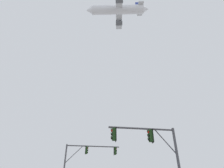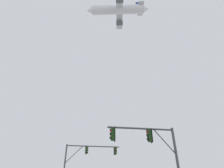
# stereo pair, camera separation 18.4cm
# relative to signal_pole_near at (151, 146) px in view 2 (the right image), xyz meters

# --- Properties ---
(signal_pole_near) EXTENTS (5.26, 0.61, 5.66)m
(signal_pole_near) POSITION_rel_signal_pole_near_xyz_m (0.00, 0.00, 0.00)
(signal_pole_near) COLOR #4C4C51
(signal_pole_near) RESTS_ON ground
(signal_pole_far) EXTENTS (6.96, 0.70, 6.46)m
(signal_pole_far) POSITION_rel_signal_pole_near_xyz_m (-5.33, 11.34, 0.64)
(signal_pole_far) COLOR #4C4C51
(signal_pole_far) RESTS_ON ground
(airplane) EXTENTS (20.76, 16.04, 5.65)m
(airplane) POSITION_rel_signal_pole_near_xyz_m (1.60, 26.39, 48.53)
(airplane) COLOR white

